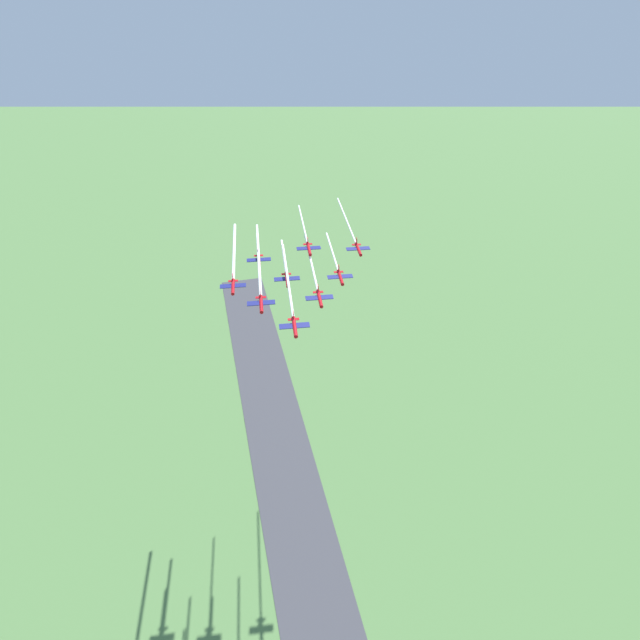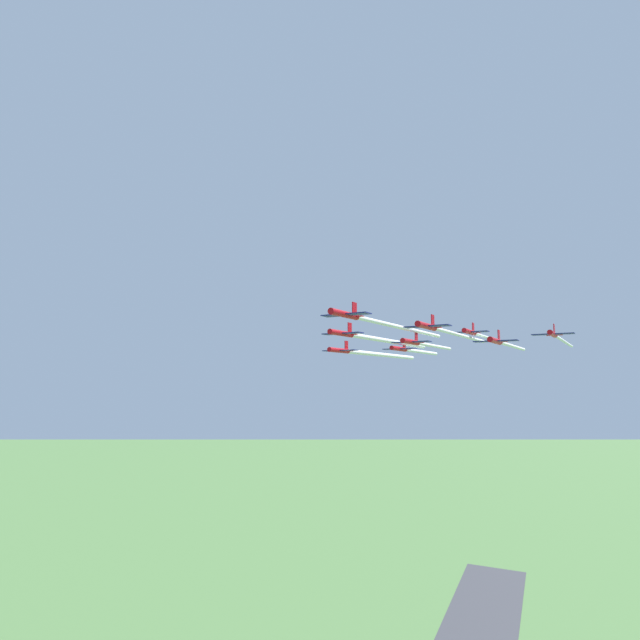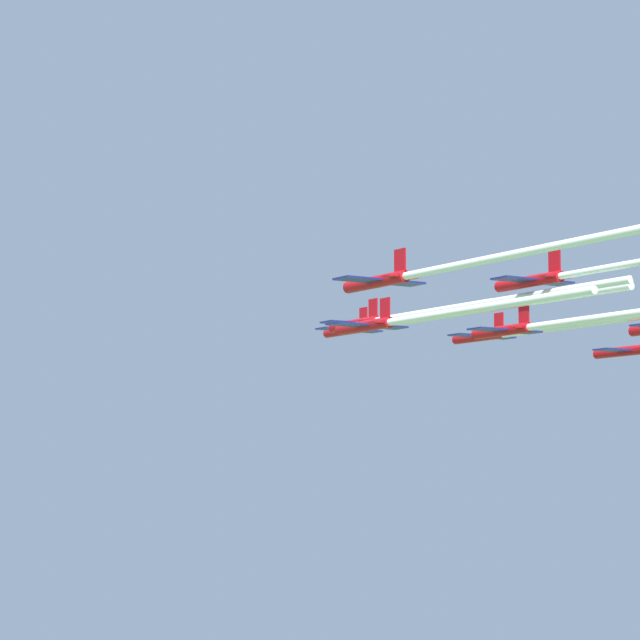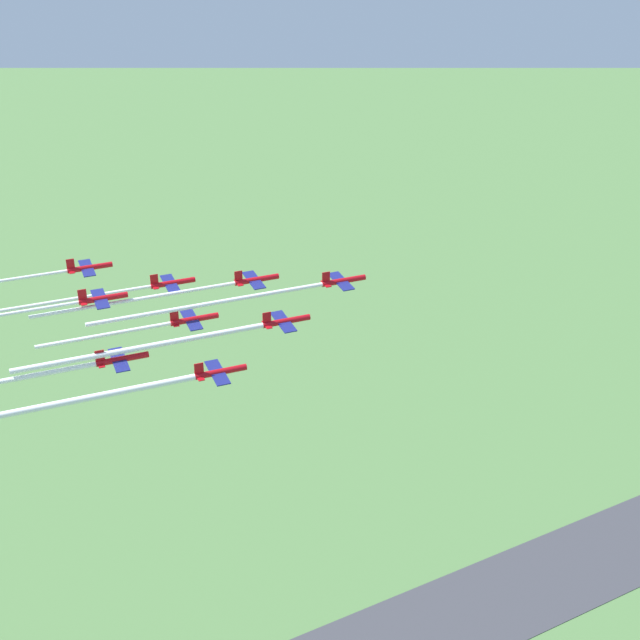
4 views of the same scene
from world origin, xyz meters
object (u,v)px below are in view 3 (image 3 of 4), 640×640
(jet_2, at_px, (481,336))
(jet_5, at_px, (626,351))
(jet_4, at_px, (504,330))
(jet_1, at_px, (356,324))
(jet_6, at_px, (378,281))
(jet_7, at_px, (531,281))
(jet_0, at_px, (348,330))
(jet_3, at_px, (366,326))

(jet_2, height_order, jet_5, jet_2)
(jet_4, height_order, jet_5, jet_4)
(jet_1, xyz_separation_m, jet_5, (-14.61, -33.84, -3.52))
(jet_5, bearing_deg, jet_2, 120.47)
(jet_6, xyz_separation_m, jet_7, (2.31, -21.25, 1.59))
(jet_0, relative_size, jet_7, 1.00)
(jet_0, distance_m, jet_6, 63.26)
(jet_0, xyz_separation_m, jet_5, (-33.82, -25.17, -4.83))
(jet_4, bearing_deg, jet_0, 90.00)
(jet_3, relative_size, jet_6, 1.00)
(jet_0, xyz_separation_m, jet_3, (-38.44, 17.33, -3.82))
(jet_5, bearing_deg, jet_4, 180.00)
(jet_0, height_order, jet_1, jet_0)
(jet_3, distance_m, jet_5, 42.77)
(jet_0, bearing_deg, jet_7, -101.09)
(jet_0, height_order, jet_3, jet_0)
(jet_4, xyz_separation_m, jet_7, (-19.22, 8.67, 3.58))
(jet_5, bearing_deg, jet_1, 150.46)
(jet_5, height_order, jet_7, jet_7)
(jet_4, xyz_separation_m, jet_6, (-21.52, 29.92, 1.99))
(jet_0, relative_size, jet_1, 1.00)
(jet_2, distance_m, jet_6, 56.12)
(jet_0, height_order, jet_6, jet_0)
(jet_1, distance_m, jet_3, 21.23)
(jet_2, bearing_deg, jet_5, -59.53)
(jet_3, xyz_separation_m, jet_7, (-16.91, -12.59, 4.17))
(jet_2, distance_m, jet_3, 36.91)
(jet_3, bearing_deg, jet_6, -120.47)
(jet_0, distance_m, jet_2, 21.17)
(jet_3, height_order, jet_6, jet_6)
(jet_5, xyz_separation_m, jet_6, (-23.83, 51.17, 3.60))
(jet_2, relative_size, jet_7, 1.00)
(jet_1, bearing_deg, jet_4, -59.53)
(jet_5, bearing_deg, jet_0, 120.47)
(jet_0, xyz_separation_m, jet_6, (-57.65, 26.00, -1.24))
(jet_1, bearing_deg, jet_2, -0.00)
(jet_3, bearing_deg, jet_5, -0.00)
(jet_1, height_order, jet_4, jet_1)
(jet_4, height_order, jet_7, jet_7)
(jet_4, bearing_deg, jet_1, 120.47)
(jet_0, bearing_deg, jet_6, -120.47)
(jet_6, bearing_deg, jet_1, 59.53)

